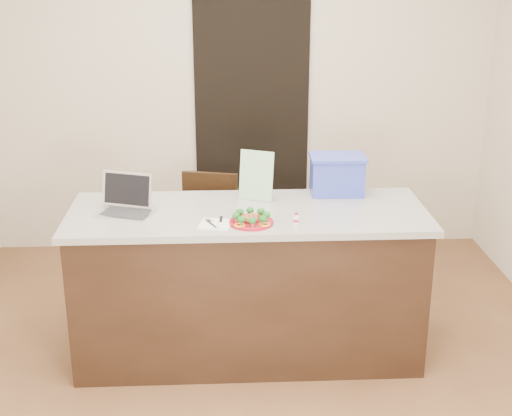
{
  "coord_description": "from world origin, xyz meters",
  "views": [
    {
      "loc": [
        -0.14,
        -3.59,
        2.3
      ],
      "look_at": [
        0.04,
        0.2,
        0.95
      ],
      "focal_mm": 50.0,
      "sensor_mm": 36.0,
      "label": 1
    }
  ],
  "objects_px": {
    "plate": "(251,222)",
    "yogurt_bottle": "(296,219)",
    "napkin": "(215,224)",
    "island": "(248,283)",
    "blue_box": "(337,174)",
    "chair": "(211,229)",
    "laptop": "(126,202)"
  },
  "relations": [
    {
      "from": "island",
      "to": "napkin",
      "type": "distance_m",
      "value": 0.54
    },
    {
      "from": "island",
      "to": "plate",
      "type": "bearing_deg",
      "value": -86.9
    },
    {
      "from": "plate",
      "to": "laptop",
      "type": "height_order",
      "value": "laptop"
    },
    {
      "from": "plate",
      "to": "yogurt_bottle",
      "type": "distance_m",
      "value": 0.24
    },
    {
      "from": "island",
      "to": "napkin",
      "type": "xyz_separation_m",
      "value": [
        -0.18,
        -0.22,
        0.46
      ]
    },
    {
      "from": "plate",
      "to": "blue_box",
      "type": "bearing_deg",
      "value": 42.43
    },
    {
      "from": "island",
      "to": "chair",
      "type": "xyz_separation_m",
      "value": [
        -0.23,
        0.79,
        0.04
      ]
    },
    {
      "from": "plate",
      "to": "napkin",
      "type": "bearing_deg",
      "value": -177.6
    },
    {
      "from": "napkin",
      "to": "chair",
      "type": "bearing_deg",
      "value": 92.65
    },
    {
      "from": "napkin",
      "to": "yogurt_bottle",
      "type": "relative_size",
      "value": 2.75
    },
    {
      "from": "laptop",
      "to": "blue_box",
      "type": "distance_m",
      "value": 1.28
    },
    {
      "from": "island",
      "to": "yogurt_bottle",
      "type": "bearing_deg",
      "value": -41.4
    },
    {
      "from": "island",
      "to": "blue_box",
      "type": "xyz_separation_m",
      "value": [
        0.56,
        0.29,
        0.58
      ]
    },
    {
      "from": "yogurt_bottle",
      "to": "chair",
      "type": "distance_m",
      "value": 1.21
    },
    {
      "from": "yogurt_bottle",
      "to": "laptop",
      "type": "height_order",
      "value": "laptop"
    },
    {
      "from": "island",
      "to": "laptop",
      "type": "bearing_deg",
      "value": 178.28
    },
    {
      "from": "island",
      "to": "blue_box",
      "type": "relative_size",
      "value": 6.05
    },
    {
      "from": "napkin",
      "to": "laptop",
      "type": "relative_size",
      "value": 0.47
    },
    {
      "from": "plate",
      "to": "yogurt_bottle",
      "type": "relative_size",
      "value": 3.99
    },
    {
      "from": "laptop",
      "to": "chair",
      "type": "bearing_deg",
      "value": 78.07
    },
    {
      "from": "island",
      "to": "napkin",
      "type": "relative_size",
      "value": 12.27
    },
    {
      "from": "island",
      "to": "yogurt_bottle",
      "type": "xyz_separation_m",
      "value": [
        0.25,
        -0.22,
        0.48
      ]
    },
    {
      "from": "napkin",
      "to": "blue_box",
      "type": "bearing_deg",
      "value": 34.36
    },
    {
      "from": "napkin",
      "to": "laptop",
      "type": "bearing_deg",
      "value": 154.91
    },
    {
      "from": "laptop",
      "to": "chair",
      "type": "height_order",
      "value": "laptop"
    },
    {
      "from": "napkin",
      "to": "laptop",
      "type": "distance_m",
      "value": 0.56
    },
    {
      "from": "island",
      "to": "laptop",
      "type": "xyz_separation_m",
      "value": [
        -0.69,
        0.02,
        0.52
      ]
    },
    {
      "from": "napkin",
      "to": "island",
      "type": "bearing_deg",
      "value": 49.56
    },
    {
      "from": "island",
      "to": "laptop",
      "type": "relative_size",
      "value": 5.77
    },
    {
      "from": "napkin",
      "to": "yogurt_bottle",
      "type": "height_order",
      "value": "yogurt_bottle"
    },
    {
      "from": "plate",
      "to": "yogurt_bottle",
      "type": "bearing_deg",
      "value": -3.81
    },
    {
      "from": "napkin",
      "to": "blue_box",
      "type": "height_order",
      "value": "blue_box"
    }
  ]
}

